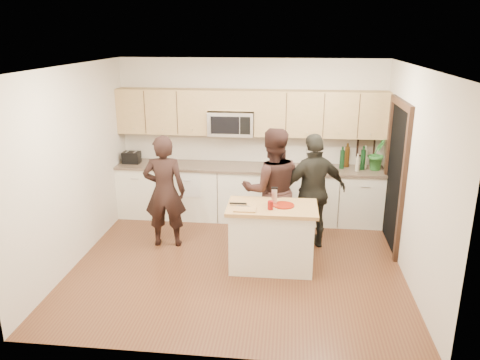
# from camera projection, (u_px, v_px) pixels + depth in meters

# --- Properties ---
(floor) EXTENTS (4.50, 4.50, 0.00)m
(floor) POSITION_uv_depth(u_px,v_px,m) (238.00, 263.00, 6.58)
(floor) COLOR brown
(floor) RESTS_ON ground
(room_shell) EXTENTS (4.52, 4.02, 2.71)m
(room_shell) POSITION_uv_depth(u_px,v_px,m) (237.00, 143.00, 6.06)
(room_shell) COLOR beige
(room_shell) RESTS_ON ground
(back_cabinetry) EXTENTS (4.50, 0.66, 0.94)m
(back_cabinetry) POSITION_uv_depth(u_px,v_px,m) (249.00, 192.00, 8.04)
(back_cabinetry) COLOR white
(back_cabinetry) RESTS_ON ground
(upper_cabinetry) EXTENTS (4.50, 0.33, 0.75)m
(upper_cabinetry) POSITION_uv_depth(u_px,v_px,m) (252.00, 112.00, 7.76)
(upper_cabinetry) COLOR tan
(upper_cabinetry) RESTS_ON ground
(microwave) EXTENTS (0.76, 0.41, 0.40)m
(microwave) POSITION_uv_depth(u_px,v_px,m) (231.00, 123.00, 7.82)
(microwave) COLOR silver
(microwave) RESTS_ON ground
(doorway) EXTENTS (0.06, 1.25, 2.20)m
(doorway) POSITION_uv_depth(u_px,v_px,m) (395.00, 171.00, 6.85)
(doorway) COLOR black
(doorway) RESTS_ON ground
(framed_picture) EXTENTS (0.30, 0.03, 0.38)m
(framed_picture) POSITION_uv_depth(u_px,v_px,m) (366.00, 146.00, 7.87)
(framed_picture) COLOR black
(framed_picture) RESTS_ON ground
(dish_towel) EXTENTS (0.34, 0.60, 0.48)m
(dish_towel) POSITION_uv_depth(u_px,v_px,m) (192.00, 176.00, 7.86)
(dish_towel) COLOR white
(dish_towel) RESTS_ON ground
(island) EXTENTS (1.21, 0.71, 0.90)m
(island) POSITION_uv_depth(u_px,v_px,m) (272.00, 237.00, 6.35)
(island) COLOR white
(island) RESTS_ON ground
(red_plate) EXTENTS (0.28, 0.28, 0.02)m
(red_plate) POSITION_uv_depth(u_px,v_px,m) (284.00, 205.00, 6.22)
(red_plate) COLOR maroon
(red_plate) RESTS_ON island
(box_grater) EXTENTS (0.09, 0.06, 0.22)m
(box_grater) POSITION_uv_depth(u_px,v_px,m) (274.00, 195.00, 6.25)
(box_grater) COLOR silver
(box_grater) RESTS_ON red_plate
(drink_glass) EXTENTS (0.08, 0.08, 0.11)m
(drink_glass) POSITION_uv_depth(u_px,v_px,m) (270.00, 205.00, 6.08)
(drink_glass) COLOR maroon
(drink_glass) RESTS_ON island
(cutting_board) EXTENTS (0.29, 0.19, 0.02)m
(cutting_board) POSITION_uv_depth(u_px,v_px,m) (245.00, 209.00, 6.06)
(cutting_board) COLOR #AF8A49
(cutting_board) RESTS_ON island
(tongs) EXTENTS (0.23, 0.03, 0.02)m
(tongs) POSITION_uv_depth(u_px,v_px,m) (238.00, 203.00, 6.23)
(tongs) COLOR black
(tongs) RESTS_ON cutting_board
(knife) EXTENTS (0.18, 0.02, 0.01)m
(knife) POSITION_uv_depth(u_px,v_px,m) (243.00, 206.00, 6.15)
(knife) COLOR silver
(knife) RESTS_ON cutting_board
(toaster) EXTENTS (0.29, 0.20, 0.20)m
(toaster) POSITION_uv_depth(u_px,v_px,m) (132.00, 157.00, 8.06)
(toaster) COLOR black
(toaster) RESTS_ON back_cabinetry
(bottle_cluster) EXTENTS (0.45, 0.31, 0.40)m
(bottle_cluster) POSITION_uv_depth(u_px,v_px,m) (355.00, 158.00, 7.70)
(bottle_cluster) COLOR black
(bottle_cluster) RESTS_ON back_cabinetry
(orchid) EXTENTS (0.38, 0.39, 0.55)m
(orchid) POSITION_uv_depth(u_px,v_px,m) (377.00, 153.00, 7.62)
(orchid) COLOR #2F752E
(orchid) RESTS_ON back_cabinetry
(woman_left) EXTENTS (0.66, 0.47, 1.71)m
(woman_left) POSITION_uv_depth(u_px,v_px,m) (165.00, 191.00, 6.92)
(woman_left) COLOR black
(woman_left) RESTS_ON ground
(woman_center) EXTENTS (1.00, 0.84, 1.83)m
(woman_center) POSITION_uv_depth(u_px,v_px,m) (272.00, 190.00, 6.81)
(woman_center) COLOR black
(woman_center) RESTS_ON ground
(woman_right) EXTENTS (1.10, 0.78, 1.74)m
(woman_right) POSITION_uv_depth(u_px,v_px,m) (314.00, 192.00, 6.86)
(woman_right) COLOR black
(woman_right) RESTS_ON ground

